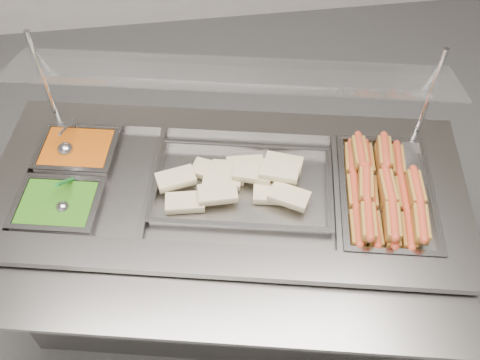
{
  "coord_description": "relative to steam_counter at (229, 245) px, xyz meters",
  "views": [
    {
      "loc": [
        -0.15,
        -0.91,
        2.27
      ],
      "look_at": [
        0.01,
        0.27,
        0.82
      ],
      "focal_mm": 40.0,
      "sensor_mm": 36.0,
      "label": 1
    }
  ],
  "objects": [
    {
      "name": "tray_rail",
      "position": [
        -0.09,
        -0.45,
        0.36
      ],
      "size": [
        1.63,
        0.64,
        0.05
      ],
      "color": "gray",
      "rests_on": "steam_counter"
    },
    {
      "name": "sneeze_guard",
      "position": [
        0.04,
        0.19,
        0.73
      ],
      "size": [
        1.5,
        0.56,
        0.39
      ],
      "color": "#BDBCC1",
      "rests_on": "steam_counter"
    },
    {
      "name": "ground",
      "position": [
        0.03,
        -0.28,
        -0.4
      ],
      "size": [
        6.0,
        6.0,
        0.0
      ],
      "primitive_type": "plane",
      "color": "#555558",
      "rests_on": "ground"
    },
    {
      "name": "ladle",
      "position": [
        -0.58,
        0.24,
        0.41
      ],
      "size": [
        0.07,
        0.18,
        0.12
      ],
      "color": "#ABAAAF",
      "rests_on": "pan_beans"
    },
    {
      "name": "serving_spoon",
      "position": [
        -0.57,
        -0.02,
        0.41
      ],
      "size": [
        0.06,
        0.15,
        0.13
      ],
      "color": "#ABAAAF",
      "rests_on": "pan_peas"
    },
    {
      "name": "pan_peas",
      "position": [
        -0.59,
        -0.01,
        0.37
      ],
      "size": [
        0.31,
        0.27,
        0.09
      ],
      "color": "gray",
      "rests_on": "steam_counter"
    },
    {
      "name": "pan_wraps",
      "position": [
        0.05,
        -0.01,
        0.38
      ],
      "size": [
        0.67,
        0.48,
        0.06
      ],
      "color": "gray",
      "rests_on": "steam_counter"
    },
    {
      "name": "pan_beans",
      "position": [
        -0.54,
        0.25,
        0.37
      ],
      "size": [
        0.31,
        0.27,
        0.09
      ],
      "color": "gray",
      "rests_on": "steam_counter"
    },
    {
      "name": "pan_hotdogs",
      "position": [
        0.55,
        -0.11,
        0.37
      ],
      "size": [
        0.4,
        0.54,
        0.09
      ],
      "color": "gray",
      "rests_on": "steam_counter"
    },
    {
      "name": "steam_counter",
      "position": [
        0.0,
        0.0,
        0.0
      ],
      "size": [
        1.8,
        1.07,
        0.81
      ],
      "color": "slate",
      "rests_on": "ground"
    },
    {
      "name": "hotdogs_in_buns",
      "position": [
        0.53,
        -0.12,
        0.41
      ],
      "size": [
        0.3,
        0.49,
        0.1
      ],
      "color": "#90601E",
      "rests_on": "pan_hotdogs"
    },
    {
      "name": "tortilla_wraps",
      "position": [
        0.06,
        0.01,
        0.41
      ],
      "size": [
        0.54,
        0.3,
        0.09
      ],
      "color": "tan",
      "rests_on": "pan_wraps"
    }
  ]
}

